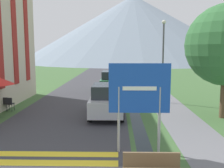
# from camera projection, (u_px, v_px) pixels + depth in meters

# --- Properties ---
(ground_plane) EXTENTS (160.00, 160.00, 0.00)m
(ground_plane) POSITION_uv_depth(u_px,v_px,m) (115.00, 87.00, 25.02)
(ground_plane) COLOR #3D6033
(road) EXTENTS (6.40, 60.00, 0.01)m
(road) POSITION_uv_depth(u_px,v_px,m) (98.00, 77.00, 34.99)
(road) COLOR #38383D
(road) RESTS_ON ground_plane
(footpath) EXTENTS (2.20, 60.00, 0.01)m
(footpath) POSITION_uv_depth(u_px,v_px,m) (142.00, 77.00, 34.86)
(footpath) COLOR slate
(footpath) RESTS_ON ground_plane
(drainage_channel) EXTENTS (0.60, 60.00, 0.00)m
(drainage_channel) POSITION_uv_depth(u_px,v_px,m) (124.00, 77.00, 34.91)
(drainage_channel) COLOR black
(drainage_channel) RESTS_ON ground_plane
(crosswalk_marking) EXTENTS (5.44, 1.84, 0.01)m
(crosswalk_marking) POSITION_uv_depth(u_px,v_px,m) (35.00, 163.00, 8.16)
(crosswalk_marking) COLOR yellow
(crosswalk_marking) RESTS_ON ground_plane
(mountain_distant) EXTENTS (77.07, 77.07, 22.65)m
(mountain_distant) POSITION_uv_depth(u_px,v_px,m) (133.00, 29.00, 87.20)
(mountain_distant) COLOR gray
(mountain_distant) RESTS_ON ground_plane
(road_sign) EXTENTS (2.17, 0.11, 3.21)m
(road_sign) POSITION_uv_depth(u_px,v_px,m) (139.00, 95.00, 8.80)
(road_sign) COLOR #9E9EA3
(road_sign) RESTS_ON ground_plane
(parked_car_near) EXTENTS (1.87, 3.88, 1.82)m
(parked_car_near) POSITION_uv_depth(u_px,v_px,m) (107.00, 100.00, 13.87)
(parked_car_near) COLOR #B2B2B7
(parked_car_near) RESTS_ON ground_plane
(parked_car_far) EXTENTS (1.94, 3.82, 1.82)m
(parked_car_far) POSITION_uv_depth(u_px,v_px,m) (111.00, 81.00, 22.73)
(parked_car_far) COLOR #28663D
(parked_car_far) RESTS_ON ground_plane
(cafe_chair_far_right) EXTENTS (0.40, 0.40, 0.85)m
(cafe_chair_far_right) POSITION_uv_depth(u_px,v_px,m) (5.00, 103.00, 15.16)
(cafe_chair_far_right) COLOR #232328
(cafe_chair_far_right) RESTS_ON ground_plane
(cafe_chair_far_left) EXTENTS (0.40, 0.40, 0.85)m
(cafe_chair_far_left) POSITION_uv_depth(u_px,v_px,m) (9.00, 103.00, 15.07)
(cafe_chair_far_left) COLOR #232328
(cafe_chair_far_left) RESTS_ON ground_plane
(streetlamp) EXTENTS (0.28, 0.28, 5.75)m
(streetlamp) POSITION_uv_depth(u_px,v_px,m) (163.00, 55.00, 17.44)
(streetlamp) COLOR #515156
(streetlamp) RESTS_ON ground_plane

